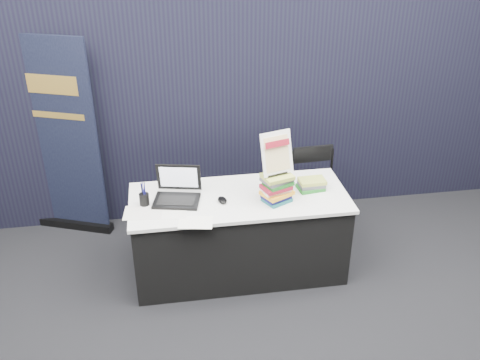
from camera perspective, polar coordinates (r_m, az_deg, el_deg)
name	(u,v)px	position (r m, az deg, el deg)	size (l,w,h in m)	color
floor	(250,311)	(4.41, 1.06, -13.84)	(8.00, 8.00, 0.00)	black
drape_partition	(222,101)	(5.15, -1.92, 8.42)	(6.00, 0.08, 2.40)	black
display_table	(239,234)	(4.60, -0.08, -5.79)	(1.80, 0.75, 0.75)	black
laptop	(176,192)	(4.36, -6.85, -1.31)	(0.41, 0.36, 0.27)	black
mouse	(222,200)	(4.32, -1.90, -2.15)	(0.07, 0.11, 0.03)	black
brochure_left	(143,213)	(4.25, -10.29, -3.44)	(0.30, 0.21, 0.00)	silver
brochure_mid	(196,222)	(4.08, -4.75, -4.52)	(0.26, 0.18, 0.00)	white
brochure_right	(169,213)	(4.22, -7.57, -3.48)	(0.27, 0.19, 0.00)	silver
pen_cup	(144,199)	(4.33, -10.18, -2.05)	(0.08, 0.08, 0.10)	black
book_stack_tall	(277,188)	(4.29, 3.92, -0.86)	(0.27, 0.24, 0.24)	#18585C
book_stack_short	(311,184)	(4.53, 7.60, -0.41)	(0.22, 0.18, 0.09)	#1D6D21
info_sign	(277,154)	(4.18, 3.96, 2.79)	(0.28, 0.17, 0.36)	black
pullup_banner	(61,150)	(5.24, -18.53, 3.09)	(0.79, 0.39, 1.91)	black
stacking_chair	(315,192)	(5.04, 8.03, -1.23)	(0.42, 0.43, 0.89)	black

